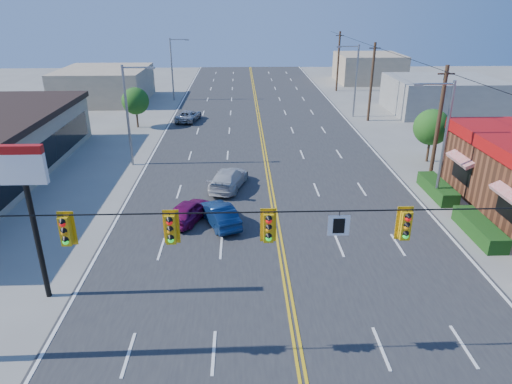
{
  "coord_description": "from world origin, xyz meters",
  "views": [
    {
      "loc": [
        -2.1,
        -13.75,
        12.56
      ],
      "look_at": [
        -1.25,
        10.7,
        2.2
      ],
      "focal_mm": 32.0,
      "sensor_mm": 36.0,
      "label": 1
    }
  ],
  "objects_px": {
    "signal_span": "(300,241)",
    "car_magenta": "(189,212)",
    "car_white": "(229,179)",
    "pizza_hut_sign": "(27,192)",
    "car_blue": "(220,215)",
    "car_silver": "(189,116)"
  },
  "relations": [
    {
      "from": "car_magenta",
      "to": "car_blue",
      "type": "relative_size",
      "value": 0.96
    },
    {
      "from": "pizza_hut_sign",
      "to": "car_blue",
      "type": "relative_size",
      "value": 1.71
    },
    {
      "from": "pizza_hut_sign",
      "to": "car_blue",
      "type": "xyz_separation_m",
      "value": [
        7.58,
        6.87,
        -4.52
      ]
    },
    {
      "from": "pizza_hut_sign",
      "to": "car_white",
      "type": "distance_m",
      "value": 15.62
    },
    {
      "from": "car_white",
      "to": "pizza_hut_sign",
      "type": "bearing_deg",
      "value": 72.99
    },
    {
      "from": "pizza_hut_sign",
      "to": "car_magenta",
      "type": "height_order",
      "value": "pizza_hut_sign"
    },
    {
      "from": "pizza_hut_sign",
      "to": "car_magenta",
      "type": "xyz_separation_m",
      "value": [
        5.69,
        7.44,
        -4.53
      ]
    },
    {
      "from": "pizza_hut_sign",
      "to": "car_blue",
      "type": "distance_m",
      "value": 11.19
    },
    {
      "from": "signal_span",
      "to": "car_blue",
      "type": "xyz_separation_m",
      "value": [
        -3.3,
        10.87,
        -4.23
      ]
    },
    {
      "from": "car_blue",
      "to": "car_silver",
      "type": "relative_size",
      "value": 0.91
    },
    {
      "from": "signal_span",
      "to": "car_magenta",
      "type": "height_order",
      "value": "signal_span"
    },
    {
      "from": "car_magenta",
      "to": "signal_span",
      "type": "bearing_deg",
      "value": 137.81
    },
    {
      "from": "signal_span",
      "to": "car_silver",
      "type": "xyz_separation_m",
      "value": [
        -7.73,
        36.26,
        -4.27
      ]
    },
    {
      "from": "car_magenta",
      "to": "pizza_hut_sign",
      "type": "bearing_deg",
      "value": 76.0
    },
    {
      "from": "signal_span",
      "to": "car_magenta",
      "type": "relative_size",
      "value": 6.33
    },
    {
      "from": "signal_span",
      "to": "pizza_hut_sign",
      "type": "distance_m",
      "value": 11.6
    },
    {
      "from": "signal_span",
      "to": "pizza_hut_sign",
      "type": "height_order",
      "value": "signal_span"
    },
    {
      "from": "signal_span",
      "to": "car_blue",
      "type": "bearing_deg",
      "value": 106.89
    },
    {
      "from": "pizza_hut_sign",
      "to": "car_white",
      "type": "xyz_separation_m",
      "value": [
        7.99,
        12.65,
        -4.48
      ]
    },
    {
      "from": "car_white",
      "to": "car_silver",
      "type": "bearing_deg",
      "value": -60.87
    },
    {
      "from": "car_blue",
      "to": "signal_span",
      "type": "bearing_deg",
      "value": 84.93
    },
    {
      "from": "car_white",
      "to": "car_blue",
      "type": "bearing_deg",
      "value": 101.19
    }
  ]
}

